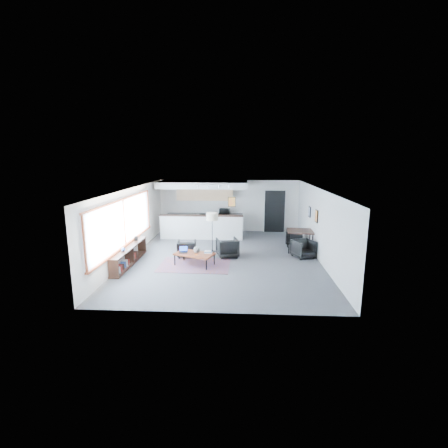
# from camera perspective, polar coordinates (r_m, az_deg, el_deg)

# --- Properties ---
(room) EXTENTS (7.02, 9.02, 2.62)m
(room) POSITION_cam_1_polar(r_m,az_deg,el_deg) (12.05, 0.01, 0.06)
(room) COLOR #4C4C4E
(room) RESTS_ON ground
(window) EXTENTS (0.10, 5.95, 1.66)m
(window) POSITION_cam_1_polar(r_m,az_deg,el_deg) (11.86, -17.19, 0.10)
(window) COLOR #8CBFFF
(window) RESTS_ON room
(console) EXTENTS (0.35, 3.00, 0.80)m
(console) POSITION_cam_1_polar(r_m,az_deg,el_deg) (11.94, -16.37, -5.37)
(console) COLOR black
(console) RESTS_ON floor
(kitchenette) EXTENTS (4.20, 1.96, 2.60)m
(kitchenette) POSITION_cam_1_polar(r_m,az_deg,el_deg) (15.78, -3.59, 3.10)
(kitchenette) COLOR white
(kitchenette) RESTS_ON floor
(doorway) EXTENTS (1.10, 0.12, 2.15)m
(doorway) POSITION_cam_1_polar(r_m,az_deg,el_deg) (16.50, 8.88, 2.30)
(doorway) COLOR black
(doorway) RESTS_ON room
(track_light) EXTENTS (1.60, 0.07, 0.15)m
(track_light) POSITION_cam_1_polar(r_m,az_deg,el_deg) (14.09, -1.90, 6.79)
(track_light) COLOR silver
(track_light) RESTS_ON room
(wall_art_lower) EXTENTS (0.03, 0.38, 0.48)m
(wall_art_lower) POSITION_cam_1_polar(r_m,az_deg,el_deg) (12.69, 15.95, 1.35)
(wall_art_lower) COLOR black
(wall_art_lower) RESTS_ON room
(wall_art_upper) EXTENTS (0.03, 0.34, 0.44)m
(wall_art_upper) POSITION_cam_1_polar(r_m,az_deg,el_deg) (13.95, 14.79, 2.11)
(wall_art_upper) COLOR black
(wall_art_upper) RESTS_ON room
(kilim_rug) EXTENTS (2.48, 1.72, 0.01)m
(kilim_rug) POSITION_cam_1_polar(r_m,az_deg,el_deg) (11.54, -5.18, -7.19)
(kilim_rug) COLOR brown
(kilim_rug) RESTS_ON floor
(coffee_table) EXTENTS (1.51, 1.14, 0.44)m
(coffee_table) POSITION_cam_1_polar(r_m,az_deg,el_deg) (11.41, -5.21, -5.30)
(coffee_table) COLOR brown
(coffee_table) RESTS_ON floor
(laptop) EXTENTS (0.32, 0.27, 0.21)m
(laptop) POSITION_cam_1_polar(r_m,az_deg,el_deg) (11.56, -7.16, -4.64)
(laptop) COLOR black
(laptop) RESTS_ON coffee_table
(ceramic_pot) EXTENTS (0.23, 0.23, 0.23)m
(ceramic_pot) POSITION_cam_1_polar(r_m,az_deg,el_deg) (11.41, -4.81, -4.52)
(ceramic_pot) COLOR gray
(ceramic_pot) RESTS_ON coffee_table
(book_stack) EXTENTS (0.28, 0.22, 0.08)m
(book_stack) POSITION_cam_1_polar(r_m,az_deg,el_deg) (11.38, -2.82, -4.95)
(book_stack) COLOR silver
(book_stack) RESTS_ON coffee_table
(coaster) EXTENTS (0.11, 0.11, 0.01)m
(coaster) POSITION_cam_1_polar(r_m,az_deg,el_deg) (11.23, -4.89, -5.39)
(coaster) COLOR #E5590C
(coaster) RESTS_ON coffee_table
(armchair_left) EXTENTS (0.74, 0.70, 0.70)m
(armchair_left) POSITION_cam_1_polar(r_m,az_deg,el_deg) (12.42, -6.59, -4.18)
(armchair_left) COLOR black
(armchair_left) RESTS_ON floor
(armchair_right) EXTENTS (0.92, 0.89, 0.78)m
(armchair_right) POSITION_cam_1_polar(r_m,az_deg,el_deg) (12.34, 0.60, -4.01)
(armchair_right) COLOR black
(armchair_right) RESTS_ON floor
(floor_lamp) EXTENTS (0.54, 0.54, 1.59)m
(floor_lamp) POSITION_cam_1_polar(r_m,az_deg,el_deg) (12.75, -2.10, 1.06)
(floor_lamp) COLOR black
(floor_lamp) RESTS_ON floor
(dining_table) EXTENTS (1.08, 1.08, 0.85)m
(dining_table) POSITION_cam_1_polar(r_m,az_deg,el_deg) (13.34, 13.24, -1.43)
(dining_table) COLOR black
(dining_table) RESTS_ON floor
(dining_chair_near) EXTENTS (0.80, 0.78, 0.63)m
(dining_chair_near) POSITION_cam_1_polar(r_m,az_deg,el_deg) (12.64, 13.79, -4.33)
(dining_chair_near) COLOR black
(dining_chair_near) RESTS_ON floor
(dining_chair_far) EXTENTS (0.68, 0.65, 0.62)m
(dining_chair_far) POSITION_cam_1_polar(r_m,az_deg,el_deg) (14.39, 12.24, -2.33)
(dining_chair_far) COLOR black
(dining_chair_far) RESTS_ON floor
(microwave) EXTENTS (0.52, 0.30, 0.34)m
(microwave) POSITION_cam_1_polar(r_m,az_deg,el_deg) (16.17, 0.08, 2.34)
(microwave) COLOR black
(microwave) RESTS_ON kitchenette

